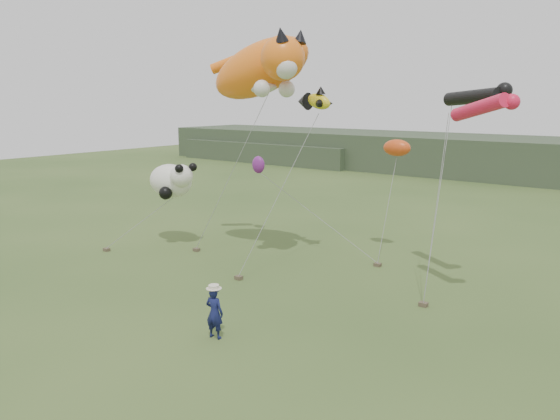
% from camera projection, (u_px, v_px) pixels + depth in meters
% --- Properties ---
extents(ground, '(120.00, 120.00, 0.00)m').
position_uv_depth(ground, '(207.00, 309.00, 20.75)').
color(ground, '#385123').
rests_on(ground, ground).
extents(headland, '(90.00, 13.00, 4.00)m').
position_uv_depth(headland, '(492.00, 158.00, 56.85)').
color(headland, '#2D3D28').
rests_on(headland, ground).
extents(festival_attendant, '(0.71, 0.53, 1.77)m').
position_uv_depth(festival_attendant, '(214.00, 313.00, 18.10)').
color(festival_attendant, '#131849').
rests_on(festival_attendant, ground).
extents(sandbag_anchors, '(16.74, 6.60, 0.16)m').
position_uv_depth(sandbag_anchors, '(258.00, 267.00, 25.75)').
color(sandbag_anchors, brown).
rests_on(sandbag_anchors, ground).
extents(cat_kite, '(6.99, 3.78, 4.06)m').
position_uv_depth(cat_kite, '(265.00, 67.00, 25.54)').
color(cat_kite, orange).
rests_on(cat_kite, ground).
extents(fish_kite, '(2.21, 1.45, 1.19)m').
position_uv_depth(fish_kite, '(313.00, 101.00, 25.77)').
color(fish_kite, yellow).
rests_on(fish_kite, ground).
extents(tube_kites, '(3.86, 3.93, 1.49)m').
position_uv_depth(tube_kites, '(481.00, 100.00, 20.80)').
color(tube_kites, black).
rests_on(tube_kites, ground).
extents(panda_kite, '(3.21, 2.08, 2.00)m').
position_uv_depth(panda_kite, '(172.00, 180.00, 29.49)').
color(panda_kite, white).
rests_on(panda_kite, ground).
extents(misc_kites, '(9.29, 1.77, 2.26)m').
position_uv_depth(misc_kites, '(349.00, 154.00, 28.62)').
color(misc_kites, '#D64616').
rests_on(misc_kites, ground).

